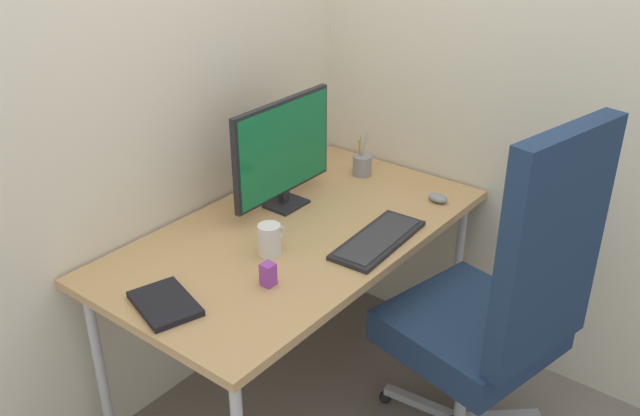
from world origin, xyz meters
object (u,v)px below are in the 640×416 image
at_px(monitor, 283,150).
at_px(desk_clamp_accessory, 268,274).
at_px(coffee_mug, 270,239).
at_px(mouse, 438,198).
at_px(notebook, 165,304).
at_px(office_chair, 500,304).
at_px(keyboard, 378,240).
at_px(pen_holder, 362,165).

xyz_separation_m(monitor, desk_clamp_accessory, (-0.45, -0.32, -0.19)).
relative_size(coffee_mug, desk_clamp_accessory, 1.49).
xyz_separation_m(mouse, notebook, (-1.12, 0.29, -0.01)).
relative_size(office_chair, coffee_mug, 11.41).
bearing_deg(monitor, office_chair, -88.16).
bearing_deg(coffee_mug, keyboard, -40.17).
relative_size(office_chair, notebook, 5.74).
distance_m(office_chair, coffee_mug, 0.78).
bearing_deg(office_chair, notebook, 135.99).
height_order(mouse, coffee_mug, coffee_mug).
relative_size(mouse, coffee_mug, 0.74).
bearing_deg(notebook, monitor, 29.44).
xyz_separation_m(office_chair, keyboard, (-0.05, 0.45, 0.10)).
xyz_separation_m(pen_holder, coffee_mug, (-0.72, -0.13, 0.01)).
xyz_separation_m(monitor, mouse, (0.39, -0.45, -0.21)).
height_order(keyboard, mouse, mouse).
xyz_separation_m(keyboard, notebook, (-0.71, 0.29, 0.00)).
relative_size(mouse, notebook, 0.37).
bearing_deg(coffee_mug, office_chair, -64.20).
height_order(keyboard, notebook, same).
xyz_separation_m(notebook, desk_clamp_accessory, (0.28, -0.16, 0.03)).
xyz_separation_m(keyboard, coffee_mug, (-0.29, 0.24, 0.05)).
bearing_deg(desk_clamp_accessory, pen_holder, 16.16).
height_order(monitor, keyboard, monitor).
distance_m(office_chair, desk_clamp_accessory, 0.76).
relative_size(notebook, coffee_mug, 1.99).
relative_size(pen_holder, notebook, 0.81).
bearing_deg(coffee_mug, mouse, -19.84).
bearing_deg(pen_holder, keyboard, -139.22).
bearing_deg(monitor, keyboard, -92.19).
relative_size(mouse, pen_holder, 0.46).
xyz_separation_m(office_chair, notebook, (-0.76, 0.73, 0.10)).
bearing_deg(mouse, monitor, 138.96).
bearing_deg(coffee_mug, desk_clamp_accessory, -139.82).
bearing_deg(pen_holder, coffee_mug, -169.96).
height_order(office_chair, mouse, office_chair).
height_order(coffee_mug, desk_clamp_accessory, coffee_mug).
distance_m(mouse, desk_clamp_accessory, 0.85).
height_order(office_chair, pen_holder, office_chair).
distance_m(mouse, coffee_mug, 0.74).
xyz_separation_m(office_chair, monitor, (-0.03, 0.89, 0.32)).
xyz_separation_m(office_chair, mouse, (0.36, 0.44, 0.11)).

